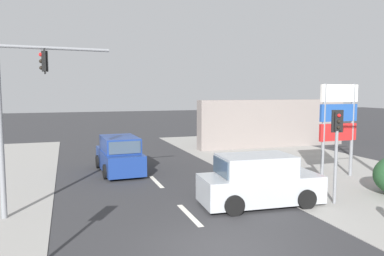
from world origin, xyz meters
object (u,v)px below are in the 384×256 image
at_px(traffic_signal_mast, 17,104).
at_px(shopping_plaza_sign, 338,117).
at_px(suv_crossing_left, 119,155).
at_px(pedestal_signal_right_kerb, 337,141).
at_px(suv_receding_far, 259,182).

xyz_separation_m(traffic_signal_mast, shopping_plaza_sign, (14.11, 1.39, -0.85)).
relative_size(shopping_plaza_sign, suv_crossing_left, 1.00).
xyz_separation_m(traffic_signal_mast, pedestal_signal_right_kerb, (11.05, -2.20, -1.42)).
distance_m(suv_receding_far, suv_crossing_left, 8.50).
xyz_separation_m(shopping_plaza_sign, suv_receding_far, (-5.84, -2.78, -2.10)).
bearing_deg(pedestal_signal_right_kerb, shopping_plaza_sign, 49.58).
distance_m(traffic_signal_mast, shopping_plaza_sign, 14.20).
bearing_deg(traffic_signal_mast, suv_receding_far, -9.49).
xyz_separation_m(shopping_plaza_sign, suv_crossing_left, (-10.01, 4.64, -2.10)).
distance_m(traffic_signal_mast, pedestal_signal_right_kerb, 11.35).
bearing_deg(traffic_signal_mast, pedestal_signal_right_kerb, -11.27).
relative_size(suv_receding_far, suv_crossing_left, 1.01).
distance_m(shopping_plaza_sign, suv_receding_far, 6.80).
relative_size(pedestal_signal_right_kerb, suv_crossing_left, 0.77).
bearing_deg(shopping_plaza_sign, suv_receding_far, -154.57).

